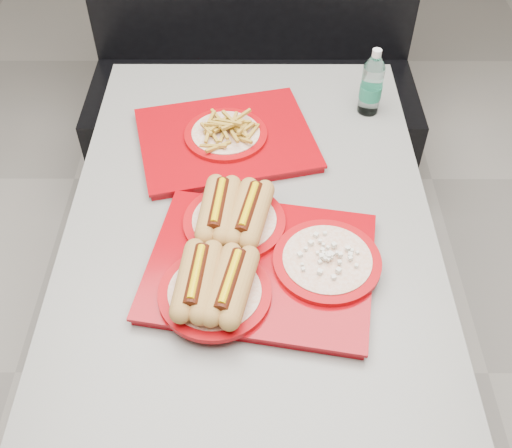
{
  "coord_description": "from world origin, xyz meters",
  "views": [
    {
      "loc": [
        0.02,
        -1.0,
        1.83
      ],
      "look_at": [
        0.02,
        -0.08,
        0.83
      ],
      "focal_mm": 42.0,
      "sensor_mm": 36.0,
      "label": 1
    }
  ],
  "objects_px": {
    "tray_far": "(226,136)",
    "booth_bench": "(253,85)",
    "tray_near": "(252,257)",
    "diner_table": "(250,264)",
    "water_bottle": "(371,86)"
  },
  "relations": [
    {
      "from": "tray_far",
      "to": "booth_bench",
      "type": "bearing_deg",
      "value": 85.07
    },
    {
      "from": "tray_near",
      "to": "diner_table",
      "type": "bearing_deg",
      "value": 92.12
    },
    {
      "from": "booth_bench",
      "to": "tray_far",
      "type": "xyz_separation_m",
      "value": [
        -0.07,
        -0.8,
        0.38
      ]
    },
    {
      "from": "booth_bench",
      "to": "tray_far",
      "type": "height_order",
      "value": "booth_bench"
    },
    {
      "from": "tray_far",
      "to": "water_bottle",
      "type": "relative_size",
      "value": 2.68
    },
    {
      "from": "booth_bench",
      "to": "tray_near",
      "type": "height_order",
      "value": "booth_bench"
    },
    {
      "from": "booth_bench",
      "to": "water_bottle",
      "type": "distance_m",
      "value": 0.85
    },
    {
      "from": "tray_near",
      "to": "water_bottle",
      "type": "height_order",
      "value": "water_bottle"
    },
    {
      "from": "booth_bench",
      "to": "water_bottle",
      "type": "height_order",
      "value": "booth_bench"
    },
    {
      "from": "tray_near",
      "to": "water_bottle",
      "type": "bearing_deg",
      "value": 60.4
    },
    {
      "from": "diner_table",
      "to": "booth_bench",
      "type": "xyz_separation_m",
      "value": [
        0.0,
        1.09,
        -0.18
      ]
    },
    {
      "from": "diner_table",
      "to": "water_bottle",
      "type": "bearing_deg",
      "value": 52.63
    },
    {
      "from": "diner_table",
      "to": "booth_bench",
      "type": "relative_size",
      "value": 1.05
    },
    {
      "from": "diner_table",
      "to": "booth_bench",
      "type": "distance_m",
      "value": 1.11
    },
    {
      "from": "booth_bench",
      "to": "water_bottle",
      "type": "xyz_separation_m",
      "value": [
        0.34,
        -0.64,
        0.44
      ]
    }
  ]
}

